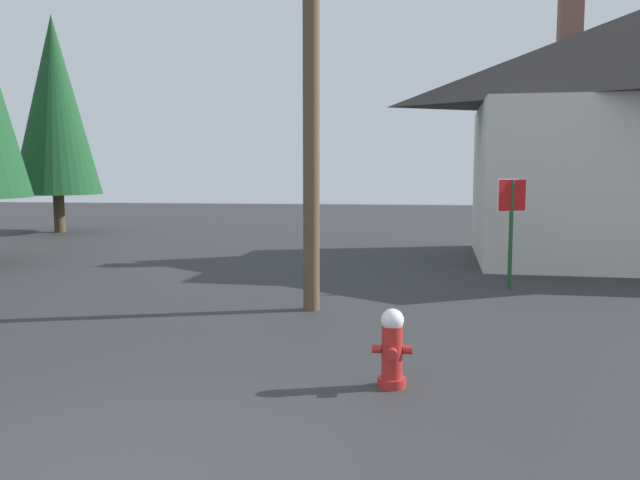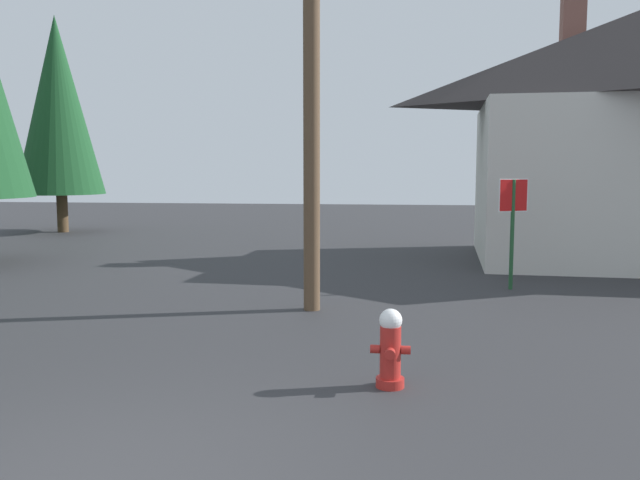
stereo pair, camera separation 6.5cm
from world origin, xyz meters
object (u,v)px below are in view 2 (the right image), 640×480
at_px(utility_pole, 312,74).
at_px(stop_sign_far, 513,212).
at_px(fire_hydrant, 390,349).
at_px(pine_tree_tall_left, 58,106).

relative_size(utility_pole, stop_sign_far, 3.43).
height_order(fire_hydrant, utility_pole, utility_pole).
bearing_deg(stop_sign_far, pine_tree_tall_left, 146.12).
bearing_deg(fire_hydrant, stop_sign_far, 70.05).
xyz_separation_m(fire_hydrant, pine_tree_tall_left, (-12.84, 16.44, 4.33)).
xyz_separation_m(fire_hydrant, stop_sign_far, (2.28, 6.29, 1.13)).
height_order(utility_pole, pine_tree_tall_left, pine_tree_tall_left).
bearing_deg(fire_hydrant, pine_tree_tall_left, 127.98).
xyz_separation_m(fire_hydrant, utility_pole, (-1.42, 3.87, 3.55)).
distance_m(fire_hydrant, pine_tree_tall_left, 21.30).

